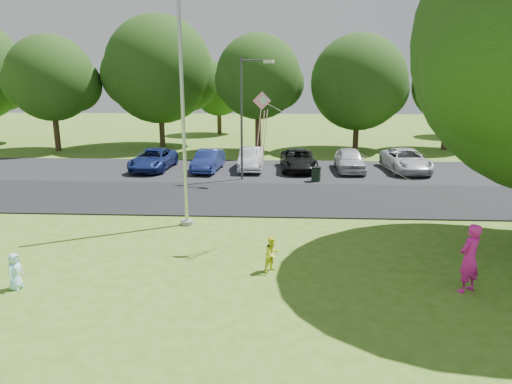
{
  "coord_description": "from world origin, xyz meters",
  "views": [
    {
      "loc": [
        0.08,
        -11.84,
        5.62
      ],
      "look_at": [
        -0.74,
        4.0,
        1.6
      ],
      "focal_mm": 32.0,
      "sensor_mm": 36.0,
      "label": 1
    }
  ],
  "objects_px": {
    "child_blue": "(15,271)",
    "flagpole": "(183,117)",
    "trash_can": "(316,175)",
    "woman": "(469,258)",
    "street_lamp": "(246,108)",
    "kite": "(266,117)",
    "child_yellow": "(272,254)"
  },
  "relations": [
    {
      "from": "child_blue",
      "to": "flagpole",
      "type": "bearing_deg",
      "value": -23.31
    },
    {
      "from": "trash_can",
      "to": "woman",
      "type": "relative_size",
      "value": 0.45
    },
    {
      "from": "street_lamp",
      "to": "kite",
      "type": "bearing_deg",
      "value": -63.26
    },
    {
      "from": "child_blue",
      "to": "kite",
      "type": "distance_m",
      "value": 8.55
    },
    {
      "from": "child_yellow",
      "to": "flagpole",
      "type": "bearing_deg",
      "value": 84.07
    },
    {
      "from": "kite",
      "to": "street_lamp",
      "type": "bearing_deg",
      "value": 102.85
    },
    {
      "from": "flagpole",
      "to": "woman",
      "type": "xyz_separation_m",
      "value": [
        8.65,
        -5.29,
        -3.21
      ]
    },
    {
      "from": "woman",
      "to": "child_yellow",
      "type": "bearing_deg",
      "value": -44.56
    },
    {
      "from": "flagpole",
      "to": "child_yellow",
      "type": "bearing_deg",
      "value": -51.33
    },
    {
      "from": "street_lamp",
      "to": "woman",
      "type": "xyz_separation_m",
      "value": [
        6.89,
        -13.13,
        -3.02
      ]
    },
    {
      "from": "trash_can",
      "to": "child_yellow",
      "type": "distance_m",
      "value": 12.12
    },
    {
      "from": "child_blue",
      "to": "trash_can",
      "type": "bearing_deg",
      "value": -26.03
    },
    {
      "from": "trash_can",
      "to": "child_yellow",
      "type": "xyz_separation_m",
      "value": [
        -2.19,
        -11.92,
        0.11
      ]
    },
    {
      "from": "flagpole",
      "to": "woman",
      "type": "height_order",
      "value": "flagpole"
    },
    {
      "from": "trash_can",
      "to": "child_blue",
      "type": "xyz_separation_m",
      "value": [
        -9.12,
        -13.44,
        0.08
      ]
    },
    {
      "from": "child_yellow",
      "to": "kite",
      "type": "distance_m",
      "value": 4.41
    },
    {
      "from": "street_lamp",
      "to": "woman",
      "type": "height_order",
      "value": "street_lamp"
    },
    {
      "from": "street_lamp",
      "to": "trash_can",
      "type": "height_order",
      "value": "street_lamp"
    },
    {
      "from": "street_lamp",
      "to": "trash_can",
      "type": "bearing_deg",
      "value": 16.14
    },
    {
      "from": "trash_can",
      "to": "child_yellow",
      "type": "height_order",
      "value": "child_yellow"
    },
    {
      "from": "flagpole",
      "to": "child_blue",
      "type": "bearing_deg",
      "value": -121.44
    },
    {
      "from": "trash_can",
      "to": "child_blue",
      "type": "relative_size",
      "value": 0.83
    },
    {
      "from": "woman",
      "to": "child_blue",
      "type": "height_order",
      "value": "woman"
    },
    {
      "from": "child_yellow",
      "to": "kite",
      "type": "relative_size",
      "value": 0.18
    },
    {
      "from": "trash_can",
      "to": "street_lamp",
      "type": "bearing_deg",
      "value": 177.4
    },
    {
      "from": "woman",
      "to": "child_yellow",
      "type": "xyz_separation_m",
      "value": [
        -5.25,
        1.04,
        -0.42
      ]
    },
    {
      "from": "woman",
      "to": "child_blue",
      "type": "relative_size",
      "value": 1.86
    },
    {
      "from": "kite",
      "to": "flagpole",
      "type": "bearing_deg",
      "value": 151.39
    },
    {
      "from": "street_lamp",
      "to": "kite",
      "type": "relative_size",
      "value": 1.11
    },
    {
      "from": "trash_can",
      "to": "kite",
      "type": "bearing_deg",
      "value": -104.07
    },
    {
      "from": "child_yellow",
      "to": "kite",
      "type": "bearing_deg",
      "value": 52.07
    },
    {
      "from": "woman",
      "to": "child_blue",
      "type": "bearing_deg",
      "value": -31.08
    }
  ]
}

